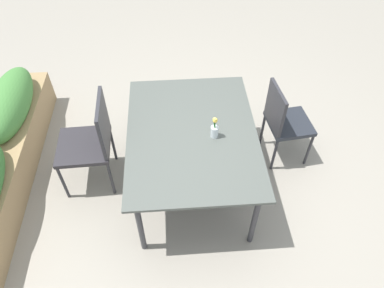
# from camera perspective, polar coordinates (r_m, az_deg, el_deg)

# --- Properties ---
(ground_plane) EXTENTS (12.00, 12.00, 0.00)m
(ground_plane) POSITION_cam_1_polar(r_m,az_deg,el_deg) (3.64, 0.05, -5.45)
(ground_plane) COLOR gray
(dining_table) EXTENTS (1.48, 1.11, 0.72)m
(dining_table) POSITION_cam_1_polar(r_m,az_deg,el_deg) (3.09, -0.00, 1.16)
(dining_table) COLOR #4C514C
(dining_table) RESTS_ON ground
(chair_far_side) EXTENTS (0.49, 0.49, 0.96)m
(chair_far_side) POSITION_cam_1_polar(r_m,az_deg,el_deg) (3.37, -15.66, 0.73)
(chair_far_side) COLOR #2B282D
(chair_far_side) RESTS_ON ground
(chair_near_right) EXTENTS (0.45, 0.45, 0.88)m
(chair_near_right) POSITION_cam_1_polar(r_m,az_deg,el_deg) (3.59, 14.35, 3.77)
(chair_near_right) COLOR #24272F
(chair_near_right) RESTS_ON ground
(flower_vase) EXTENTS (0.07, 0.07, 0.22)m
(flower_vase) POSITION_cam_1_polar(r_m,az_deg,el_deg) (2.97, 3.61, 2.36)
(flower_vase) COLOR silver
(flower_vase) RESTS_ON dining_table
(planter_box) EXTENTS (2.45, 0.42, 0.72)m
(planter_box) POSITION_cam_1_polar(r_m,az_deg,el_deg) (3.84, -28.00, -1.56)
(planter_box) COLOR #9E7F56
(planter_box) RESTS_ON ground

